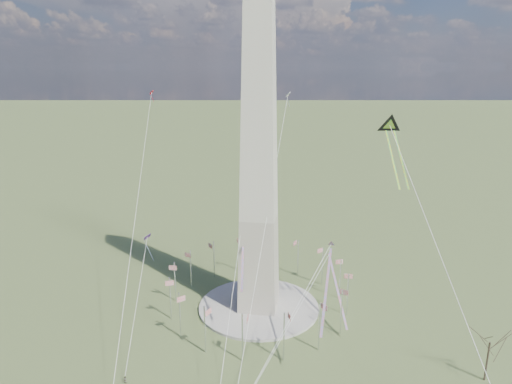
# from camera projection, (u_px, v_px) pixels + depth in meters

# --- Properties ---
(ground) EXTENTS (2000.00, 2000.00, 0.00)m
(ground) POSITION_uv_depth(u_px,v_px,m) (259.00, 308.00, 137.34)
(ground) COLOR #4D5D2E
(ground) RESTS_ON ground
(plaza) EXTENTS (36.00, 36.00, 0.80)m
(plaza) POSITION_uv_depth(u_px,v_px,m) (259.00, 307.00, 137.23)
(plaza) COLOR #A4A095
(plaza) RESTS_ON ground
(washington_monument) EXTENTS (15.56, 15.56, 100.00)m
(washington_monument) POSITION_uv_depth(u_px,v_px,m) (259.00, 151.00, 124.66)
(washington_monument) COLOR #AB9C8F
(washington_monument) RESTS_ON plaza
(flagpole_ring) EXTENTS (54.40, 54.40, 13.00)m
(flagpole_ring) POSITION_uv_depth(u_px,v_px,m) (259.00, 286.00, 135.42)
(flagpole_ring) COLOR white
(flagpole_ring) RESTS_ON ground
(tree_near) EXTENTS (8.51, 8.51, 14.90)m
(tree_near) POSITION_uv_depth(u_px,v_px,m) (490.00, 340.00, 102.86)
(tree_near) COLOR #433229
(tree_near) RESTS_ON ground
(person_west) EXTENTS (0.89, 0.76, 1.61)m
(person_west) POSITION_uv_depth(u_px,v_px,m) (125.00, 379.00, 104.61)
(person_west) COLOR gray
(person_west) RESTS_ON ground
(kite_delta_black) EXTENTS (7.80, 20.55, 16.85)m
(kite_delta_black) POSITION_uv_depth(u_px,v_px,m) (390.00, 129.00, 125.10)
(kite_delta_black) COLOR black
(kite_delta_black) RESTS_ON ground
(kite_diamond_purple) EXTENTS (2.53, 3.12, 9.11)m
(kite_diamond_purple) POSITION_uv_depth(u_px,v_px,m) (148.00, 240.00, 134.99)
(kite_diamond_purple) COLOR #461974
(kite_diamond_purple) RESTS_ON ground
(kite_streamer_left) EXTENTS (2.99, 21.73, 14.91)m
(kite_streamer_left) POSITION_uv_depth(u_px,v_px,m) (328.00, 274.00, 111.08)
(kite_streamer_left) COLOR #F54D26
(kite_streamer_left) RESTS_ON ground
(kite_streamer_mid) EXTENTS (5.18, 24.49, 16.88)m
(kite_streamer_mid) POSITION_uv_depth(u_px,v_px,m) (243.00, 233.00, 130.36)
(kite_streamer_mid) COLOR #F54D26
(kite_streamer_mid) RESTS_ON ground
(kite_streamer_right) EXTENTS (6.64, 20.26, 14.20)m
(kite_streamer_right) POSITION_uv_depth(u_px,v_px,m) (335.00, 279.00, 131.13)
(kite_streamer_right) COLOR #F54D26
(kite_streamer_right) RESTS_ON ground
(kite_small_red) EXTENTS (1.45, 2.10, 4.38)m
(kite_small_red) POSITION_uv_depth(u_px,v_px,m) (152.00, 94.00, 167.92)
(kite_small_red) COLOR red
(kite_small_red) RESTS_ON ground
(kite_small_white) EXTENTS (1.72, 2.47, 5.13)m
(kite_small_white) POSITION_uv_depth(u_px,v_px,m) (288.00, 96.00, 159.55)
(kite_small_white) COLOR white
(kite_small_white) RESTS_ON ground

